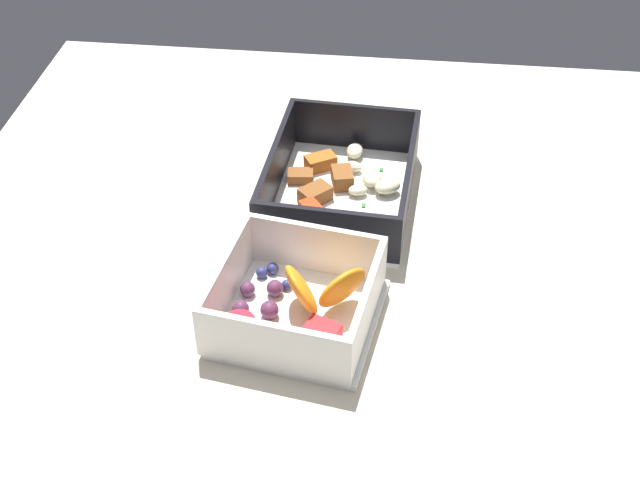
# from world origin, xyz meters

# --- Properties ---
(table_surface) EXTENTS (0.80, 0.80, 0.02)m
(table_surface) POSITION_xyz_m (0.00, 0.00, 0.01)
(table_surface) COLOR beige
(table_surface) RESTS_ON ground
(pasta_container) EXTENTS (0.21, 0.16, 0.06)m
(pasta_container) POSITION_xyz_m (0.08, -0.02, 0.04)
(pasta_container) COLOR white
(pasta_container) RESTS_ON table_surface
(fruit_bowl) EXTENTS (0.16, 0.16, 0.06)m
(fruit_bowl) POSITION_xyz_m (-0.11, 0.00, 0.04)
(fruit_bowl) COLOR white
(fruit_bowl) RESTS_ON table_surface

